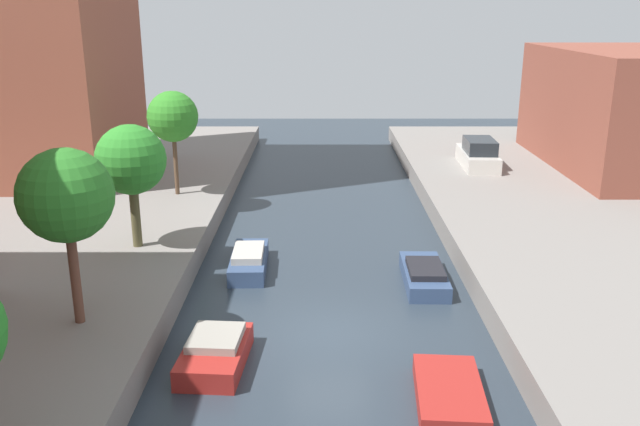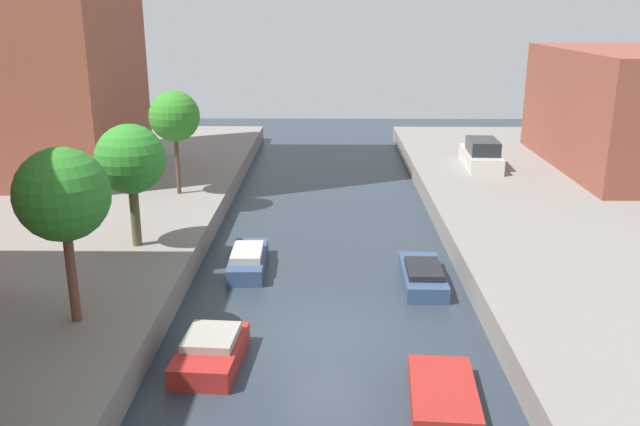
% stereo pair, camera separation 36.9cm
% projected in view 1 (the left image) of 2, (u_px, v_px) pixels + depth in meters
% --- Properties ---
extents(ground_plane, '(84.00, 84.00, 0.00)m').
position_uv_depth(ground_plane, '(330.00, 333.00, 20.89)').
color(ground_plane, '#28333D').
extents(street_tree_2, '(2.63, 2.63, 5.13)m').
position_uv_depth(street_tree_2, '(66.00, 196.00, 18.30)').
color(street_tree_2, brown).
rests_on(street_tree_2, quay_left).
extents(street_tree_3, '(2.61, 2.61, 4.68)m').
position_uv_depth(street_tree_3, '(131.00, 161.00, 24.60)').
color(street_tree_3, brown).
rests_on(street_tree_3, quay_left).
extents(street_tree_4, '(2.41, 2.41, 5.01)m').
position_uv_depth(street_tree_4, '(173.00, 117.00, 31.59)').
color(street_tree_4, brown).
rests_on(street_tree_4, quay_left).
extents(parked_car, '(2.00, 4.82, 1.64)m').
position_uv_depth(parked_car, '(478.00, 155.00, 38.11)').
color(parked_car, beige).
rests_on(parked_car, quay_right).
extents(moored_boat_left_2, '(1.90, 3.16, 0.85)m').
position_uv_depth(moored_boat_left_2, '(215.00, 353.00, 18.93)').
color(moored_boat_left_2, maroon).
rests_on(moored_boat_left_2, ground_plane).
extents(moored_boat_left_3, '(1.43, 3.75, 0.88)m').
position_uv_depth(moored_boat_left_3, '(249.00, 260.00, 25.82)').
color(moored_boat_left_3, '#33476B').
rests_on(moored_boat_left_3, ground_plane).
extents(moored_boat_right_2, '(1.90, 3.26, 0.50)m').
position_uv_depth(moored_boat_right_2, '(449.00, 394.00, 17.14)').
color(moored_boat_right_2, maroon).
rests_on(moored_boat_right_2, ground_plane).
extents(moored_boat_right_3, '(1.54, 3.71, 0.79)m').
position_uv_depth(moored_boat_right_3, '(424.00, 275.00, 24.50)').
color(moored_boat_right_3, '#33476B').
rests_on(moored_boat_right_3, ground_plane).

